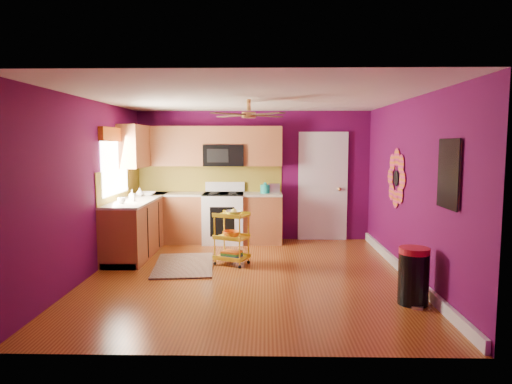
{
  "coord_description": "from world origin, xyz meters",
  "views": [
    {
      "loc": [
        0.24,
        -6.36,
        1.88
      ],
      "look_at": [
        0.1,
        0.4,
        1.16
      ],
      "focal_mm": 32.0,
      "sensor_mm": 36.0,
      "label": 1
    }
  ],
  "objects": [
    {
      "name": "shag_rug",
      "position": [
        -1.02,
        0.48,
        0.01
      ],
      "size": [
        1.03,
        1.52,
        0.02
      ],
      "primitive_type": "cube",
      "rotation": [
        0.0,
        0.0,
        0.11
      ],
      "color": "black",
      "rests_on": "ground"
    },
    {
      "name": "upper_cabinetry",
      "position": [
        -1.24,
        2.17,
        1.8
      ],
      "size": [
        2.8,
        2.3,
        1.26
      ],
      "color": "brown",
      "rests_on": "ground"
    },
    {
      "name": "right_wall_art",
      "position": [
        2.23,
        -0.34,
        1.44
      ],
      "size": [
        0.04,
        2.74,
        1.04
      ],
      "color": "black",
      "rests_on": "ground"
    },
    {
      "name": "room_envelope",
      "position": [
        0.03,
        0.0,
        1.63
      ],
      "size": [
        4.54,
        5.04,
        2.52
      ],
      "color": "#550944",
      "rests_on": "ground"
    },
    {
      "name": "panel_door",
      "position": [
        1.35,
        2.47,
        1.02
      ],
      "size": [
        0.95,
        0.11,
        2.15
      ],
      "color": "white",
      "rests_on": "ground"
    },
    {
      "name": "left_window",
      "position": [
        -2.22,
        1.05,
        1.74
      ],
      "size": [
        0.08,
        1.35,
        1.08
      ],
      "color": "white",
      "rests_on": "ground"
    },
    {
      "name": "ceiling_fan",
      "position": [
        0.0,
        0.2,
        2.29
      ],
      "size": [
        1.01,
        1.01,
        0.26
      ],
      "color": "#BF8C3F",
      "rests_on": "ground"
    },
    {
      "name": "soap_bottle_a",
      "position": [
        -1.93,
        0.96,
        1.03
      ],
      "size": [
        0.08,
        0.09,
        0.18
      ],
      "primitive_type": "imported",
      "color": "#EA3F72",
      "rests_on": "lower_cabinets"
    },
    {
      "name": "teal_kettle",
      "position": [
        0.23,
        2.21,
        1.02
      ],
      "size": [
        0.18,
        0.18,
        0.21
      ],
      "color": "#14988A",
      "rests_on": "lower_cabinets"
    },
    {
      "name": "lower_cabinets",
      "position": [
        -1.35,
        1.82,
        0.43
      ],
      "size": [
        2.81,
        2.31,
        0.94
      ],
      "color": "brown",
      "rests_on": "ground"
    },
    {
      "name": "counter_dish",
      "position": [
        -1.89,
        1.79,
        0.97
      ],
      "size": [
        0.27,
        0.27,
        0.07
      ],
      "primitive_type": "imported",
      "color": "white",
      "rests_on": "lower_cabinets"
    },
    {
      "name": "soap_bottle_b",
      "position": [
        -2.0,
        1.64,
        1.02
      ],
      "size": [
        0.12,
        0.12,
        0.15
      ],
      "primitive_type": "imported",
      "color": "white",
      "rests_on": "lower_cabinets"
    },
    {
      "name": "trash_can",
      "position": [
        1.97,
        -1.13,
        0.34
      ],
      "size": [
        0.46,
        0.46,
        0.67
      ],
      "color": "black",
      "rests_on": "ground"
    },
    {
      "name": "ground",
      "position": [
        0.0,
        0.0,
        0.0
      ],
      "size": [
        5.0,
        5.0,
        0.0
      ],
      "primitive_type": "plane",
      "color": "brown",
      "rests_on": "ground"
    },
    {
      "name": "rolling_cart",
      "position": [
        -0.28,
        0.57,
        0.45
      ],
      "size": [
        0.59,
        0.52,
        0.88
      ],
      "color": "yellow",
      "rests_on": "ground"
    },
    {
      "name": "toaster",
      "position": [
        0.4,
        2.26,
        1.03
      ],
      "size": [
        0.22,
        0.15,
        0.18
      ],
      "primitive_type": "cube",
      "color": "beige",
      "rests_on": "lower_cabinets"
    },
    {
      "name": "electric_range",
      "position": [
        -0.55,
        2.17,
        0.48
      ],
      "size": [
        0.76,
        0.66,
        1.13
      ],
      "color": "white",
      "rests_on": "ground"
    },
    {
      "name": "counter_cup",
      "position": [
        -2.01,
        0.66,
        0.99
      ],
      "size": [
        0.12,
        0.12,
        0.1
      ],
      "primitive_type": "imported",
      "color": "white",
      "rests_on": "lower_cabinets"
    }
  ]
}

